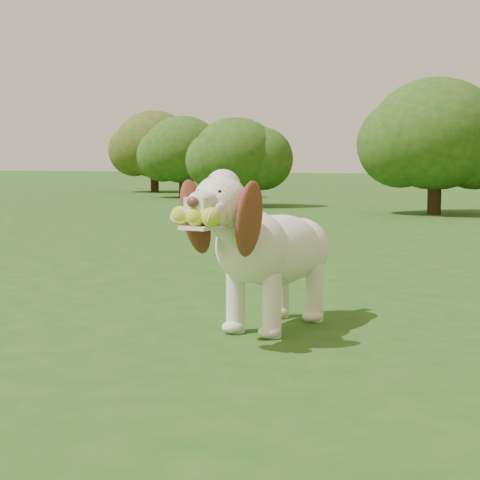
% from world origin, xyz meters
% --- Properties ---
extents(ground, '(80.00, 80.00, 0.00)m').
position_xyz_m(ground, '(0.00, 0.00, 0.00)').
color(ground, '#1B4B15').
rests_on(ground, ground).
extents(dog, '(0.44, 1.12, 0.73)m').
position_xyz_m(dog, '(0.20, -0.15, 0.39)').
color(dog, white).
rests_on(dog, ground).
extents(shrub_a, '(1.41, 1.41, 1.46)m').
position_xyz_m(shrub_a, '(-4.20, 8.37, 0.86)').
color(shrub_a, '#382314').
rests_on(shrub_a, ground).
extents(shrub_e, '(1.59, 1.59, 1.65)m').
position_xyz_m(shrub_e, '(-6.52, 10.64, 0.97)').
color(shrub_e, '#382314').
rests_on(shrub_e, ground).
extents(shrub_g, '(1.86, 1.86, 1.92)m').
position_xyz_m(shrub_g, '(-8.56, 12.80, 1.13)').
color(shrub_g, '#382314').
rests_on(shrub_g, ground).
extents(shrub_b, '(1.85, 1.85, 1.91)m').
position_xyz_m(shrub_b, '(-0.85, 7.92, 1.13)').
color(shrub_b, '#382314').
rests_on(shrub_b, ground).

